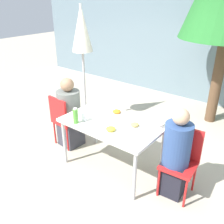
{
  "coord_description": "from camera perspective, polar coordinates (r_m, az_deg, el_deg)",
  "views": [
    {
      "loc": [
        1.86,
        -2.37,
        2.34
      ],
      "look_at": [
        0.0,
        0.0,
        0.9
      ],
      "focal_mm": 40.0,
      "sensor_mm": 36.0,
      "label": 1
    }
  ],
  "objects": [
    {
      "name": "ground_plane",
      "position": [
        3.81,
        -0.0,
        -12.3
      ],
      "size": [
        24.0,
        24.0,
        0.0
      ],
      "primitive_type": "plane",
      "color": "#B2A893"
    },
    {
      "name": "building_facade",
      "position": [
        6.07,
        20.76,
        16.06
      ],
      "size": [
        10.0,
        0.2,
        3.0
      ],
      "color": "slate",
      "rests_on": "ground"
    },
    {
      "name": "dining_table",
      "position": [
        3.43,
        -0.0,
        -3.19
      ],
      "size": [
        1.35,
        0.82,
        0.75
      ],
      "color": "silver",
      "rests_on": "ground"
    },
    {
      "name": "chair_left",
      "position": [
        4.11,
        -10.94,
        -1.24
      ],
      "size": [
        0.43,
        0.43,
        0.88
      ],
      "rotation": [
        0.0,
        0.0,
        -0.07
      ],
      "color": "red",
      "rests_on": "ground"
    },
    {
      "name": "person_left",
      "position": [
        4.11,
        -9.68,
        -0.69
      ],
      "size": [
        0.37,
        0.37,
        1.17
      ],
      "rotation": [
        0.0,
        0.0,
        -0.07
      ],
      "color": "#383842",
      "rests_on": "ground"
    },
    {
      "name": "chair_right",
      "position": [
        3.24,
        15.64,
        -9.82
      ],
      "size": [
        0.43,
        0.43,
        0.88
      ],
      "rotation": [
        0.0,
        0.0,
        -3.06
      ],
      "color": "red",
      "rests_on": "ground"
    },
    {
      "name": "person_right",
      "position": [
        3.16,
        14.39,
        -9.64
      ],
      "size": [
        0.33,
        0.33,
        1.18
      ],
      "rotation": [
        0.0,
        0.0,
        -3.06
      ],
      "color": "black",
      "rests_on": "ground"
    },
    {
      "name": "closed_umbrella",
      "position": [
        4.63,
        -6.9,
        17.06
      ],
      "size": [
        0.38,
        0.38,
        2.18
      ],
      "color": "#333333",
      "rests_on": "ground"
    },
    {
      "name": "plate_0",
      "position": [
        3.16,
        -0.29,
        -4.13
      ],
      "size": [
        0.23,
        0.23,
        0.06
      ],
      "color": "white",
      "rests_on": "dining_table"
    },
    {
      "name": "plate_1",
      "position": [
        3.28,
        5.2,
        -3.12
      ],
      "size": [
        0.2,
        0.2,
        0.06
      ],
      "color": "white",
      "rests_on": "dining_table"
    },
    {
      "name": "plate_2",
      "position": [
        3.62,
        1.06,
        -0.1
      ],
      "size": [
        0.22,
        0.22,
        0.06
      ],
      "color": "white",
      "rests_on": "dining_table"
    },
    {
      "name": "bottle",
      "position": [
        3.37,
        -8.33,
        -0.88
      ],
      "size": [
        0.07,
        0.07,
        0.22
      ],
      "color": "#51A338",
      "rests_on": "dining_table"
    },
    {
      "name": "drinking_cup",
      "position": [
        3.44,
        -6.32,
        -1.16
      ],
      "size": [
        0.07,
        0.07,
        0.1
      ],
      "color": "white",
      "rests_on": "dining_table"
    },
    {
      "name": "salad_bowl",
      "position": [
        3.34,
        10.39,
        -2.8
      ],
      "size": [
        0.16,
        0.16,
        0.05
      ],
      "color": "white",
      "rests_on": "dining_table"
    }
  ]
}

